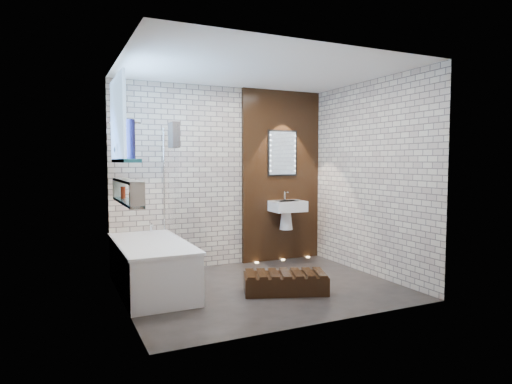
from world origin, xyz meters
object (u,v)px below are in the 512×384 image
bathtub (151,266)px  walnut_step (285,284)px  washbasin (287,210)px  led_mirror (283,153)px  bath_screen (171,180)px

bathtub → walnut_step: size_ratio=1.83×
bathtub → washbasin: size_ratio=3.00×
bathtub → washbasin: bearing=16.0°
walnut_step → bathtub: bearing=151.7°
led_mirror → bathtub: bearing=-160.2°
bathtub → bath_screen: bath_screen is taller
bathtub → bath_screen: 1.14m
washbasin → walnut_step: bearing=-119.7°
bathtub → bath_screen: size_ratio=1.24×
bathtub → led_mirror: 2.68m
walnut_step → washbasin: bearing=60.3°
bath_screen → washbasin: bearing=5.8°
washbasin → led_mirror: led_mirror is taller
bath_screen → led_mirror: (1.82, 0.34, 0.37)m
washbasin → led_mirror: size_ratio=0.83×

